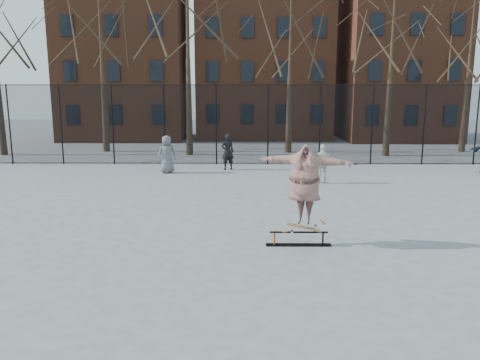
{
  "coord_description": "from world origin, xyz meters",
  "views": [
    {
      "loc": [
        -0.02,
        -10.48,
        3.69
      ],
      "look_at": [
        -0.12,
        1.5,
        1.39
      ],
      "focal_mm": 35.0,
      "sensor_mm": 36.0,
      "label": 1
    }
  ],
  "objects_px": {
    "bystander_grey": "(167,154)",
    "bystander_white": "(323,164)",
    "skateboard": "(304,229)",
    "skater": "(305,188)",
    "skate_rail": "(299,240)",
    "bystander_black": "(228,152)"
  },
  "relations": [
    {
      "from": "bystander_grey",
      "to": "bystander_white",
      "type": "bearing_deg",
      "value": 138.03
    },
    {
      "from": "skateboard",
      "to": "bystander_black",
      "type": "bearing_deg",
      "value": 101.35
    },
    {
      "from": "skater",
      "to": "bystander_grey",
      "type": "distance_m",
      "value": 11.24
    },
    {
      "from": "bystander_white",
      "to": "skater",
      "type": "bearing_deg",
      "value": 78.41
    },
    {
      "from": "skateboard",
      "to": "skater",
      "type": "relative_size",
      "value": 0.39
    },
    {
      "from": "skater",
      "to": "bystander_grey",
      "type": "bearing_deg",
      "value": 132.04
    },
    {
      "from": "skate_rail",
      "to": "skater",
      "type": "distance_m",
      "value": 1.28
    },
    {
      "from": "skate_rail",
      "to": "skater",
      "type": "xyz_separation_m",
      "value": [
        0.12,
        0.0,
        1.28
      ]
    },
    {
      "from": "bystander_grey",
      "to": "bystander_white",
      "type": "relative_size",
      "value": 1.07
    },
    {
      "from": "bystander_black",
      "to": "skateboard",
      "type": "bearing_deg",
      "value": 79.77
    },
    {
      "from": "bystander_grey",
      "to": "bystander_black",
      "type": "distance_m",
      "value": 2.86
    },
    {
      "from": "bystander_grey",
      "to": "bystander_black",
      "type": "height_order",
      "value": "bystander_grey"
    },
    {
      "from": "skater",
      "to": "skate_rail",
      "type": "bearing_deg",
      "value": -163.99
    },
    {
      "from": "skate_rail",
      "to": "bystander_white",
      "type": "xyz_separation_m",
      "value": [
        1.85,
        7.73,
        0.66
      ]
    },
    {
      "from": "skater",
      "to": "bystander_white",
      "type": "distance_m",
      "value": 7.95
    },
    {
      "from": "skater",
      "to": "bystander_grey",
      "type": "xyz_separation_m",
      "value": [
        -4.92,
        10.08,
        -0.56
      ]
    },
    {
      "from": "skateboard",
      "to": "bystander_black",
      "type": "relative_size",
      "value": 0.54
    },
    {
      "from": "skater",
      "to": "bystander_black",
      "type": "xyz_separation_m",
      "value": [
        -2.2,
        10.98,
        -0.56
      ]
    },
    {
      "from": "bystander_grey",
      "to": "skateboard",
      "type": "bearing_deg",
      "value": 93.51
    },
    {
      "from": "bystander_grey",
      "to": "skate_rail",
      "type": "bearing_deg",
      "value": 92.97
    },
    {
      "from": "skate_rail",
      "to": "skateboard",
      "type": "distance_m",
      "value": 0.29
    },
    {
      "from": "skate_rail",
      "to": "bystander_black",
      "type": "bearing_deg",
      "value": 100.77
    }
  ]
}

